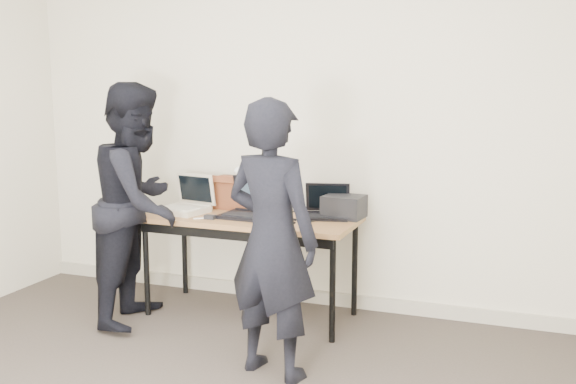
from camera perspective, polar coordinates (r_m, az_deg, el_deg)
The scene contains 13 objects.
room at distance 2.67m, azimuth -13.96°, elevation 3.32°, with size 4.60×4.60×2.80m.
desk at distance 4.50m, azimuth -3.45°, elevation -2.94°, with size 1.51×0.68×0.72m.
laptop_beige at distance 4.70m, azimuth -9.09°, elevation -1.11°, with size 0.39×0.38×0.27m.
laptop_center at distance 4.50m, azimuth -3.35°, elevation -1.37°, with size 0.37×0.36×0.27m.
laptop_right at distance 4.47m, azimuth 3.45°, elevation -1.56°, with size 0.37×0.36×0.23m.
leather_satchel at distance 4.74m, azimuth -4.38°, elevation -0.03°, with size 0.38×0.21×0.25m.
tissue at distance 4.71m, azimuth -4.05°, elevation 1.85°, with size 0.13×0.10×0.08m, color white.
equipment_box at distance 4.44m, azimuth 5.00°, elevation -1.31°, with size 0.27×0.23×0.16m, color black.
power_brick at distance 4.42m, azimuth -6.95°, elevation -2.23°, with size 0.07×0.05×0.03m, color black.
cables at distance 4.44m, azimuth -1.47°, elevation -2.25°, with size 0.91×0.48×0.01m.
person_typist at distance 3.55m, azimuth -1.45°, elevation -4.26°, with size 0.57×0.37×1.56m, color black.
person_observer at distance 4.52m, azimuth -13.13°, elevation -1.00°, with size 0.80×0.62×1.65m, color black.
baseboard at distance 4.93m, azimuth 1.43°, elevation -9.17°, with size 4.50×0.03×0.10m, color #A39B87.
Camera 1 is at (1.48, -2.20, 1.62)m, focal length 40.00 mm.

